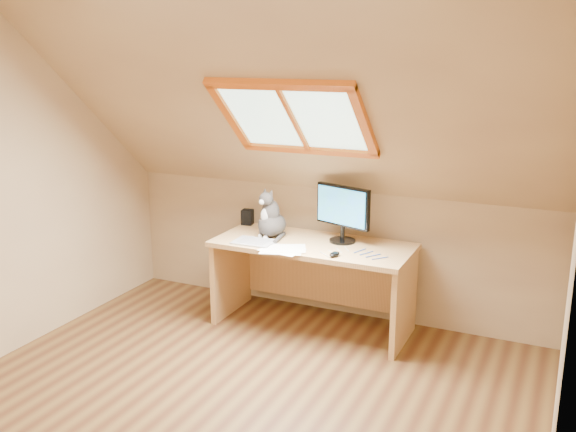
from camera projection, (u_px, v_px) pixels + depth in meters
The scene contains 10 objects.
ground at pixel (219, 417), 3.70m from camera, with size 3.50×3.50×0.00m, color brown.
room_shell at pixel (202, 177), 3.26m from camera, with size 3.52×3.52×2.41m.
desk at pixel (316, 267), 4.85m from camera, with size 1.47×0.64×0.67m.
monitor at pixel (343, 210), 4.70m from camera, with size 0.45×0.19×0.43m.
cat at pixel (271, 219), 4.87m from camera, with size 0.28×0.31×0.38m.
desk_speaker at pixel (247, 217), 5.22m from camera, with size 0.09×0.09×0.12m, color black.
graphics_tablet at pixel (254, 242), 4.74m from camera, with size 0.30×0.21×0.01m, color #B2B2B7.
mouse at pixel (335, 254), 4.43m from camera, with size 0.06×0.10×0.03m, color black.
papers at pixel (281, 250), 4.57m from camera, with size 0.35×0.30×0.01m.
cables at pixel (356, 253), 4.48m from camera, with size 0.51×0.26×0.01m.
Camera 1 is at (1.74, -2.81, 2.06)m, focal length 40.00 mm.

